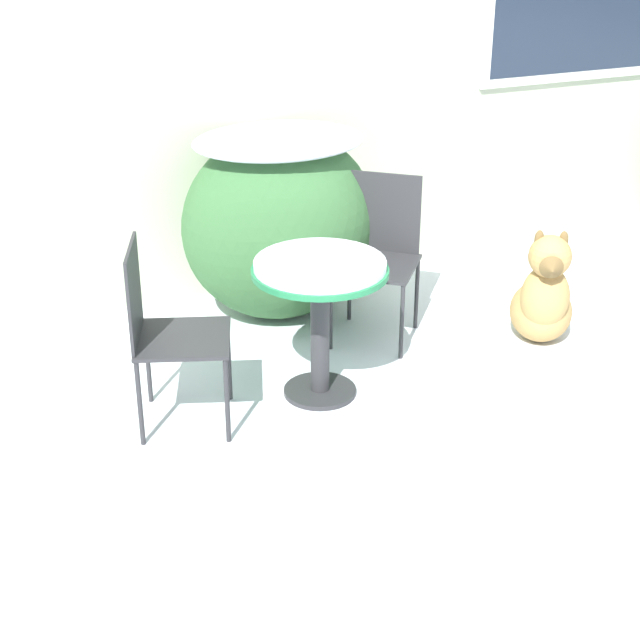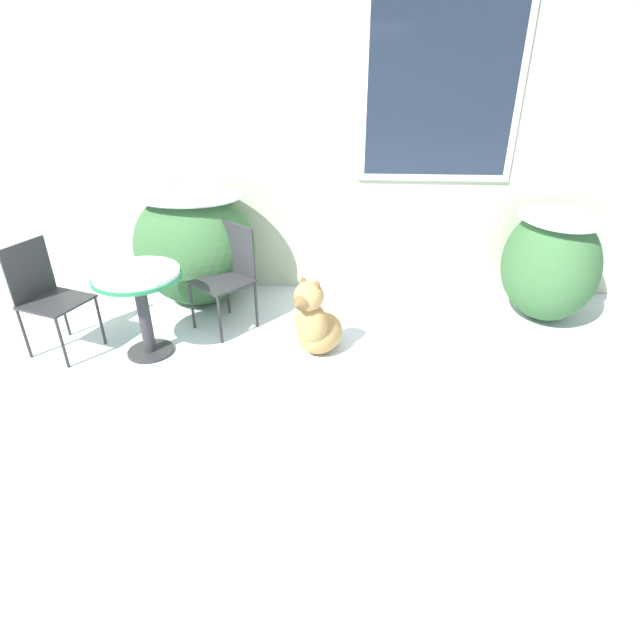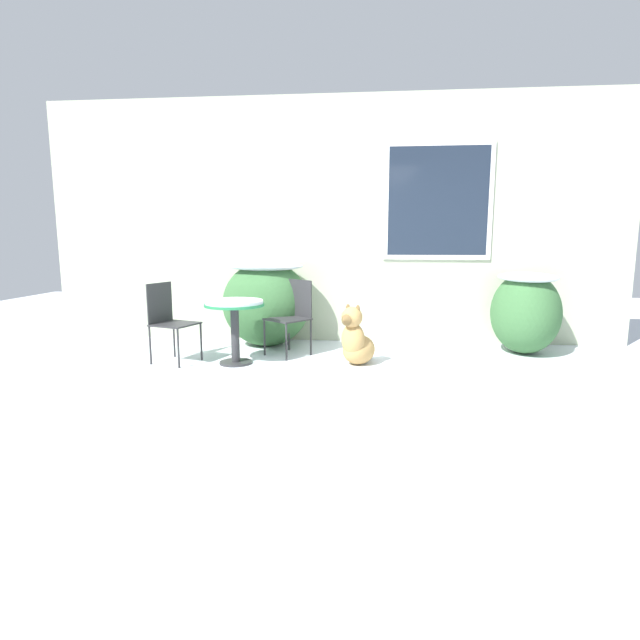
{
  "view_description": "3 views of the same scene",
  "coord_description": "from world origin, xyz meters",
  "px_view_note": "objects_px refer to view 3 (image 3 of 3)",
  "views": [
    {
      "loc": [
        -2.68,
        -3.37,
        2.54
      ],
      "look_at": [
        -1.0,
        0.73,
        0.42
      ],
      "focal_mm": 55.0,
      "sensor_mm": 36.0,
      "label": 1
    },
    {
      "loc": [
        0.64,
        -2.76,
        2.2
      ],
      "look_at": [
        0.42,
        0.86,
        0.29
      ],
      "focal_mm": 28.0,
      "sensor_mm": 36.0,
      "label": 2
    },
    {
      "loc": [
        0.53,
        -4.77,
        1.43
      ],
      "look_at": [
        0.0,
        0.6,
        0.55
      ],
      "focal_mm": 28.0,
      "sensor_mm": 36.0,
      "label": 3
    }
  ],
  "objects_px": {
    "patio_table": "(235,313)",
    "patio_chair_near_table": "(292,314)",
    "patio_chair_far_side": "(169,319)",
    "dog": "(356,342)"
  },
  "relations": [
    {
      "from": "patio_chair_near_table",
      "to": "patio_chair_far_side",
      "type": "bearing_deg",
      "value": -120.27
    },
    {
      "from": "patio_table",
      "to": "patio_chair_near_table",
      "type": "bearing_deg",
      "value": 42.84
    },
    {
      "from": "patio_table",
      "to": "dog",
      "type": "relative_size",
      "value": 1.04
    },
    {
      "from": "patio_chair_near_table",
      "to": "dog",
      "type": "height_order",
      "value": "patio_chair_near_table"
    },
    {
      "from": "patio_table",
      "to": "patio_chair_near_table",
      "type": "height_order",
      "value": "patio_chair_near_table"
    },
    {
      "from": "patio_table",
      "to": "patio_chair_near_table",
      "type": "distance_m",
      "value": 0.8
    },
    {
      "from": "patio_chair_far_side",
      "to": "dog",
      "type": "bearing_deg",
      "value": -70.13
    },
    {
      "from": "dog",
      "to": "patio_table",
      "type": "bearing_deg",
      "value": -147.47
    },
    {
      "from": "patio_chair_far_side",
      "to": "dog",
      "type": "xyz_separation_m",
      "value": [
        2.17,
        0.05,
        -0.24
      ]
    },
    {
      "from": "patio_table",
      "to": "patio_chair_near_table",
      "type": "relative_size",
      "value": 0.8
    }
  ]
}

